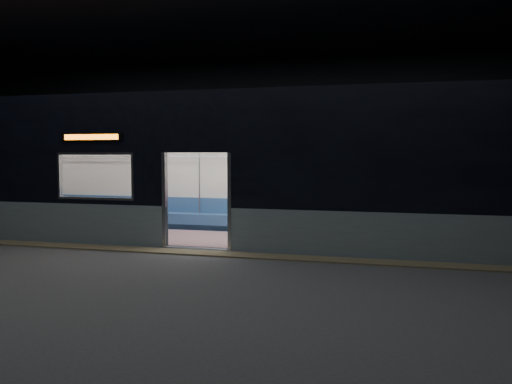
% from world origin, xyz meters
% --- Properties ---
extents(station_floor, '(24.00, 14.00, 0.01)m').
position_xyz_m(station_floor, '(0.00, 0.00, -0.01)').
color(station_floor, '#47494C').
rests_on(station_floor, ground).
extents(station_envelope, '(24.00, 14.00, 5.00)m').
position_xyz_m(station_envelope, '(0.00, 0.00, 3.66)').
color(station_envelope, black).
rests_on(station_envelope, station_floor).
extents(tactile_strip, '(22.80, 0.50, 0.03)m').
position_xyz_m(tactile_strip, '(0.00, 0.55, 0.01)').
color(tactile_strip, '#8C7F59').
rests_on(tactile_strip, station_floor).
extents(metro_car, '(18.00, 3.04, 3.35)m').
position_xyz_m(metro_car, '(-0.00, 2.54, 1.85)').
color(metro_car, '#90A6AC').
rests_on(metro_car, station_floor).
extents(passenger, '(0.44, 0.70, 1.35)m').
position_xyz_m(passenger, '(0.80, 3.55, 0.79)').
color(passenger, black).
rests_on(passenger, metro_car).
extents(handbag, '(0.30, 0.27, 0.12)m').
position_xyz_m(handbag, '(0.75, 3.33, 0.67)').
color(handbag, black).
rests_on(handbag, passenger).
extents(transit_map, '(0.92, 0.03, 0.60)m').
position_xyz_m(transit_map, '(2.67, 3.85, 1.45)').
color(transit_map, white).
rests_on(transit_map, metro_car).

